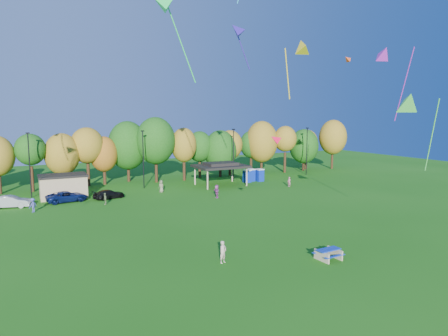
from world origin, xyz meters
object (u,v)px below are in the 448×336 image
picnic_table (328,253)px  car_c (67,197)px  car_d (109,194)px  kite_flyer (223,252)px  car_b (11,202)px  car_a (8,201)px  porta_potties (253,175)px

picnic_table → car_c: car_c is taller
picnic_table → car_c: (-16.34, 32.22, 0.22)m
car_d → car_c: bearing=67.9°
car_c → kite_flyer: bearing=-173.3°
car_d → car_b: bearing=72.6°
picnic_table → car_a: car_a is taller
car_a → porta_potties: bearing=-96.1°
picnic_table → car_a: 40.03m
kite_flyer → car_a: 33.24m
car_d → kite_flyer: bearing=169.0°
porta_potties → car_d: 25.30m
picnic_table → car_a: bearing=122.4°
car_c → car_a: bearing=77.6°
picnic_table → car_d: (-10.99, 31.78, 0.13)m
car_c → car_d: bearing=-104.4°
picnic_table → kite_flyer: bearing=154.9°
kite_flyer → car_d: size_ratio=0.41×
car_b → car_a: bearing=35.9°
porta_potties → car_c: bearing=-174.5°
picnic_table → car_a: (-23.28, 32.57, 0.22)m
car_c → car_d: car_c is taller
car_b → kite_flyer: bearing=-139.9°
picnic_table → kite_flyer: size_ratio=1.18×
kite_flyer → car_c: 30.30m
car_b → car_d: size_ratio=1.06×
porta_potties → car_d: (-25.07, -3.36, -0.47)m
car_c → car_d: (5.35, -0.45, -0.09)m
porta_potties → picnic_table: porta_potties is taller
car_c → porta_potties: bearing=-94.1°
car_a → car_b: car_b is taller
picnic_table → car_d: car_d is taller
car_b → car_d: (11.96, -0.01, -0.13)m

